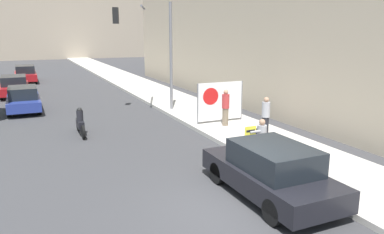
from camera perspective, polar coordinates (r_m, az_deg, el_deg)
name	(u,v)px	position (r m, az deg, el deg)	size (l,w,h in m)	color
ground_plane	(233,209)	(9.86, 6.33, -13.79)	(160.00, 160.00, 0.00)	#38383A
sidewalk_curb	(169,99)	(24.51, -3.45, 2.71)	(3.44, 90.00, 0.17)	#B7B2A8
seated_protester	(263,135)	(13.46, 10.71, -2.75)	(0.96, 0.77, 1.23)	#474C56
jogger_on_sidewalk	(266,116)	(15.75, 11.16, 0.12)	(0.34, 0.34, 1.63)	black
pedestrian_behind	(226,107)	(17.21, 5.13, 1.47)	(0.34, 0.34, 1.67)	#756651
protest_banner	(220,101)	(17.84, 4.27, 2.42)	(2.43, 0.06, 1.92)	slate
traffic_light_pole	(151,38)	(20.68, -6.33, 11.89)	(2.99, 2.75, 5.79)	slate
parked_car_curbside	(271,171)	(10.40, 11.88, -8.05)	(1.90, 4.36, 1.50)	black
car_on_road_nearest	(23,99)	(23.04, -24.32, 2.50)	(1.70, 4.11, 1.42)	navy
car_on_road_midblock	(14,86)	(29.00, -25.46, 4.32)	(1.84, 4.61, 1.42)	maroon
car_on_road_distant	(25,74)	(36.61, -24.04, 6.04)	(1.75, 4.79, 1.49)	maroon
motorcycle_on_road	(80,123)	(16.95, -16.67, -0.89)	(0.28, 2.13, 1.23)	black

